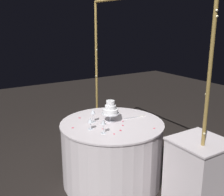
{
  "coord_description": "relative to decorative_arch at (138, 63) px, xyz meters",
  "views": [
    {
      "loc": [
        2.65,
        -1.69,
        1.97
      ],
      "look_at": [
        0.0,
        0.0,
        1.1
      ],
      "focal_mm": 44.07,
      "sensor_mm": 36.0,
      "label": 1
    }
  ],
  "objects": [
    {
      "name": "rose_petal_7",
      "position": [
        0.26,
        -0.43,
        -0.7
      ],
      "size": [
        0.04,
        0.03,
        0.0
      ],
      "primitive_type": "ellipsoid",
      "rotation": [
        0.0,
        0.0,
        6.04
      ],
      "color": "#E02D47",
      "rests_on": "main_table"
    },
    {
      "name": "rose_petal_1",
      "position": [
        0.31,
        -0.55,
        -0.7
      ],
      "size": [
        0.03,
        0.02,
        0.0
      ],
      "primitive_type": "ellipsoid",
      "rotation": [
        0.0,
        0.0,
        0.1
      ],
      "color": "#E02D47",
      "rests_on": "main_table"
    },
    {
      "name": "rose_petal_2",
      "position": [
        -0.36,
        -0.64,
        -0.7
      ],
      "size": [
        0.04,
        0.04,
        0.0
      ],
      "primitive_type": "ellipsoid",
      "rotation": [
        0.0,
        0.0,
        0.74
      ],
      "color": "#E02D47",
      "rests_on": "main_table"
    },
    {
      "name": "rose_petal_4",
      "position": [
        -0.46,
        -0.17,
        -0.7
      ],
      "size": [
        0.04,
        0.03,
        0.0
      ],
      "primitive_type": "ellipsoid",
      "rotation": [
        0.0,
        0.0,
        6.06
      ],
      "color": "#E02D47",
      "rests_on": "main_table"
    },
    {
      "name": "rose_petal_8",
      "position": [
        0.15,
        -0.32,
        -0.7
      ],
      "size": [
        0.03,
        0.02,
        0.0
      ],
      "primitive_type": "ellipsoid",
      "rotation": [
        0.0,
        0.0,
        3.06
      ],
      "color": "#E02D47",
      "rests_on": "main_table"
    },
    {
      "name": "cake_knife",
      "position": [
        -0.0,
        -0.02,
        -0.7
      ],
      "size": [
        0.06,
        0.3,
        0.01
      ],
      "color": "silver",
      "rests_on": "main_table"
    },
    {
      "name": "side_table",
      "position": [
        0.97,
        0.07,
        -1.08
      ],
      "size": [
        0.54,
        0.54,
        0.81
      ],
      "color": "white",
      "rests_on": "ground"
    },
    {
      "name": "wine_glass_2",
      "position": [
        -0.14,
        -0.56,
        -0.57
      ],
      "size": [
        0.06,
        0.06,
        0.18
      ],
      "color": "silver",
      "rests_on": "main_table"
    },
    {
      "name": "tiered_cake",
      "position": [
        -0.05,
        -0.37,
        -0.55
      ],
      "size": [
        0.22,
        0.22,
        0.27
      ],
      "color": "silver",
      "rests_on": "main_table"
    },
    {
      "name": "rose_petal_3",
      "position": [
        0.42,
        -0.07,
        -0.7
      ],
      "size": [
        0.02,
        0.03,
        0.0
      ],
      "primitive_type": "ellipsoid",
      "rotation": [
        0.0,
        0.0,
        4.8
      ],
      "color": "#E02D47",
      "rests_on": "main_table"
    },
    {
      "name": "ground_plane",
      "position": [
        0.0,
        -0.38,
        -1.49
      ],
      "size": [
        12.0,
        12.0,
        0.0
      ],
      "primitive_type": "plane",
      "color": "black"
    },
    {
      "name": "wine_glass_1",
      "position": [
        0.23,
        -0.64,
        -0.58
      ],
      "size": [
        0.06,
        0.06,
        0.17
      ],
      "color": "silver",
      "rests_on": "main_table"
    },
    {
      "name": "decorative_arch",
      "position": [
        0.0,
        0.0,
        0.0
      ],
      "size": [
        2.15,
        0.06,
        2.27
      ],
      "color": "olive",
      "rests_on": "ground"
    },
    {
      "name": "rose_petal_9",
      "position": [
        0.12,
        -0.58,
        -0.7
      ],
      "size": [
        0.03,
        0.04,
        0.0
      ],
      "primitive_type": "ellipsoid",
      "rotation": [
        0.0,
        0.0,
        0.94
      ],
      "color": "#E02D47",
      "rests_on": "main_table"
    },
    {
      "name": "wine_glass_0",
      "position": [
        0.05,
        -0.7,
        -0.6
      ],
      "size": [
        0.06,
        0.06,
        0.14
      ],
      "color": "silver",
      "rests_on": "main_table"
    },
    {
      "name": "rose_petal_0",
      "position": [
        -0.21,
        -0.21,
        -0.7
      ],
      "size": [
        0.04,
        0.05,
        0.0
      ],
      "primitive_type": "ellipsoid",
      "rotation": [
        0.0,
        0.0,
        0.96
      ],
      "color": "#E02D47",
      "rests_on": "main_table"
    },
    {
      "name": "rose_petal_6",
      "position": [
        -0.1,
        -0.86,
        -0.7
      ],
      "size": [
        0.04,
        0.04,
        0.0
      ],
      "primitive_type": "ellipsoid",
      "rotation": [
        0.0,
        0.0,
        2.11
      ],
      "color": "#E02D47",
      "rests_on": "main_table"
    },
    {
      "name": "rose_petal_5",
      "position": [
        0.03,
        -0.24,
        -0.7
      ],
      "size": [
        0.03,
        0.03,
        0.0
      ],
      "primitive_type": "ellipsoid",
      "rotation": [
        0.0,
        0.0,
        2.49
      ],
      "color": "#E02D47",
      "rests_on": "main_table"
    },
    {
      "name": "main_table",
      "position": [
        0.0,
        -0.38,
        -1.1
      ],
      "size": [
        1.26,
        1.26,
        0.78
      ],
      "color": "white",
      "rests_on": "ground"
    }
  ]
}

